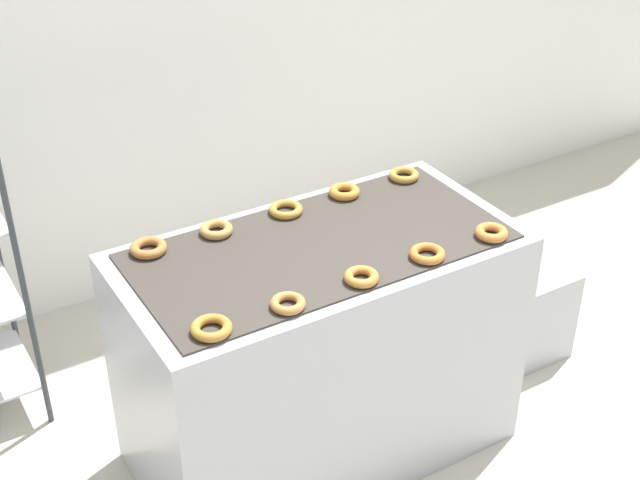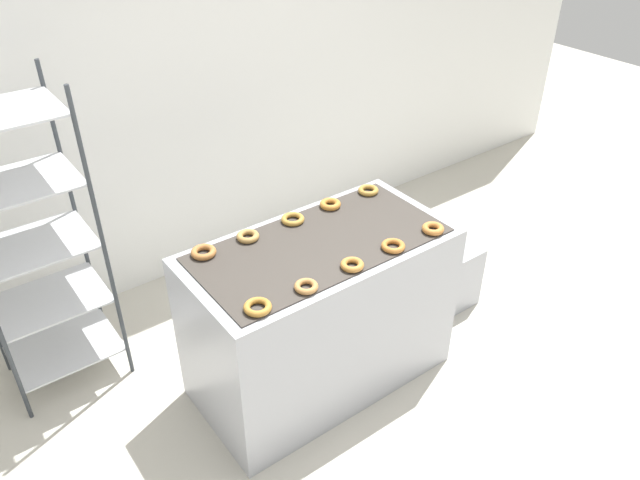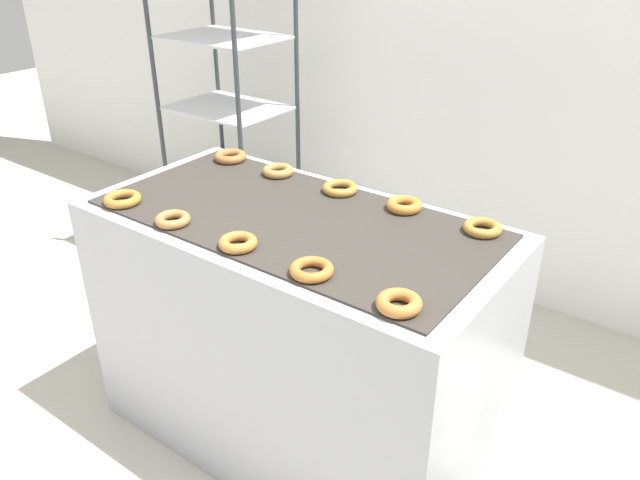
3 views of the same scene
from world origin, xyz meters
TOP-DOWN VIEW (x-y plane):
  - wall_back at (0.00, 2.12)m, footprint 8.00×0.05m
  - fryer_machine at (0.00, 0.62)m, footprint 1.44×0.73m
  - baking_rack_cart at (-1.20, 1.56)m, footprint 0.62×0.48m
  - donut_near_leftmost at (-0.54, 0.35)m, footprint 0.13×0.13m
  - donut_near_left at (-0.28, 0.35)m, footprint 0.11×0.11m
  - donut_near_center at (0.00, 0.35)m, footprint 0.12×0.12m
  - donut_near_right at (0.27, 0.36)m, footprint 0.12×0.12m
  - donut_near_rightmost at (0.55, 0.35)m, footprint 0.12×0.12m
  - donut_far_leftmost at (-0.54, 0.88)m, footprint 0.13×0.13m
  - donut_far_left at (-0.28, 0.88)m, footprint 0.12×0.12m
  - donut_far_center at (0.01, 0.88)m, footprint 0.13×0.13m
  - donut_far_right at (0.27, 0.88)m, footprint 0.12×0.12m
  - donut_far_rightmost at (0.55, 0.88)m, footprint 0.12×0.12m

SIDE VIEW (x-z plane):
  - fryer_machine at x=0.00m, z-range 0.00..0.96m
  - baking_rack_cart at x=-1.20m, z-range 0.01..1.81m
  - donut_far_center at x=0.01m, z-range 0.96..0.99m
  - donut_near_left at x=-0.28m, z-range 0.96..0.99m
  - donut_far_rightmost at x=0.55m, z-range 0.96..0.99m
  - donut_near_right at x=0.27m, z-range 0.96..0.99m
  - donut_near_leftmost at x=-0.54m, z-range 0.96..0.99m
  - donut_near_center at x=0.00m, z-range 0.96..0.99m
  - donut_far_left at x=-0.28m, z-range 0.96..0.99m
  - donut_far_leftmost at x=-0.54m, z-range 0.96..0.99m
  - donut_far_right at x=0.27m, z-range 0.96..0.99m
  - donut_near_rightmost at x=0.55m, z-range 0.96..0.99m
  - wall_back at x=0.00m, z-range 0.00..2.80m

